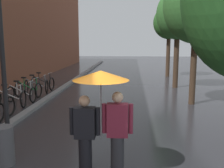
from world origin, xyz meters
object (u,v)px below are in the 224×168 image
parked_bicycle_4 (22,94)px  litter_bin (4,146)px  parked_bicycle_7 (43,83)px  street_tree_3 (169,23)px  parked_bicycle_5 (28,89)px  parked_bicycle_6 (37,86)px  street_tree_1 (197,5)px  street_tree_2 (178,15)px  parked_bicycle_3 (10,98)px  street_lamp_post (2,53)px  couple_under_umbrella (101,109)px

parked_bicycle_4 → litter_bin: bearing=-70.0°
parked_bicycle_7 → street_tree_3: bearing=38.7°
parked_bicycle_5 → parked_bicycle_6: bearing=86.9°
street_tree_1 → parked_bicycle_4: (-7.27, -0.29, -3.66)m
street_tree_1 → parked_bicycle_7: size_ratio=4.94×
street_tree_3 → parked_bicycle_4: (-7.38, -8.84, -3.52)m
street_tree_2 → street_tree_3: (0.18, 4.65, -0.14)m
parked_bicycle_4 → parked_bicycle_3: bearing=-94.4°
street_tree_2 → street_tree_1: bearing=-89.1°
parked_bicycle_3 → street_lamp_post: size_ratio=0.29×
parked_bicycle_6 → parked_bicycle_5: bearing=-93.1°
parked_bicycle_4 → street_lamp_post: street_lamp_post is taller
parked_bicycle_4 → litter_bin: 5.89m
street_tree_3 → litter_bin: size_ratio=6.04×
parked_bicycle_4 → couple_under_umbrella: couple_under_umbrella is taller
parked_bicycle_4 → street_tree_1: bearing=2.3°
street_tree_3 → parked_bicycle_3: size_ratio=4.48×
parked_bicycle_7 → litter_bin: size_ratio=1.33×
parked_bicycle_5 → street_lamp_post: bearing=-73.0°
street_tree_1 → parked_bicycle_4: street_tree_1 is taller
street_tree_2 → parked_bicycle_7: size_ratio=4.82×
street_tree_1 → couple_under_umbrella: size_ratio=2.65×
street_lamp_post → street_tree_2: bearing=56.4°
street_tree_1 → parked_bicycle_3: 8.28m
street_tree_3 → parked_bicycle_3: bearing=-127.4°
street_tree_2 → parked_bicycle_6: 8.45m
couple_under_umbrella → litter_bin: size_ratio=2.48×
street_tree_3 → parked_bicycle_4: size_ratio=4.66×
parked_bicycle_3 → street_tree_1: bearing=9.2°
parked_bicycle_3 → street_lamp_post: (1.59, -3.46, 1.98)m
street_tree_1 → parked_bicycle_7: (-7.34, 2.57, -3.66)m
street_tree_2 → parked_bicycle_4: size_ratio=4.94×
parked_bicycle_7 → couple_under_umbrella: 9.76m
couple_under_umbrella → street_lamp_post: street_lamp_post is taller
street_tree_1 → parked_bicycle_4: size_ratio=5.07×
street_tree_1 → litter_bin: 8.63m
couple_under_umbrella → street_lamp_post: bearing=150.2°
street_tree_1 → parked_bicycle_6: street_tree_1 is taller
parked_bicycle_4 → litter_bin: parked_bicycle_4 is taller
street_tree_3 → street_tree_1: bearing=-90.8°
litter_bin → parked_bicycle_4: bearing=110.0°
parked_bicycle_6 → litter_bin: (2.09, -7.50, 0.05)m
street_tree_3 → parked_bicycle_5: (-7.51, -7.80, -3.52)m
parked_bicycle_5 → litter_bin: bearing=-71.9°
street_tree_1 → street_lamp_post: street_tree_1 is taller
parked_bicycle_5 → parked_bicycle_6: size_ratio=0.98×
parked_bicycle_5 → street_lamp_post: (1.65, -5.40, 1.98)m
couple_under_umbrella → parked_bicycle_7: bearing=115.9°
parked_bicycle_6 → street_tree_1: bearing=-12.8°
street_tree_1 → litter_bin: street_tree_1 is taller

